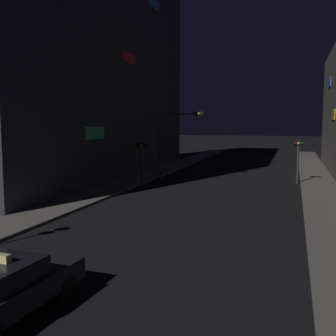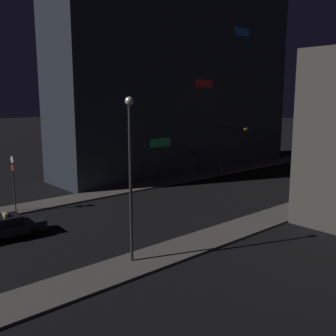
# 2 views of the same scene
# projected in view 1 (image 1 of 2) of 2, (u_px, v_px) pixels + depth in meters

# --- Properties ---
(sidewalk_left) EXTENTS (2.65, 69.93, 0.14)m
(sidewalk_left) POSITION_uv_depth(u_px,v_px,m) (145.00, 176.00, 35.36)
(sidewalk_left) COLOR #5B5651
(sidewalk_left) RESTS_ON ground_plane
(sidewalk_right) EXTENTS (2.65, 69.93, 0.14)m
(sidewalk_right) POSITION_uv_depth(u_px,v_px,m) (318.00, 184.00, 31.16)
(sidewalk_right) COLOR #5B5651
(sidewalk_right) RESTS_ON ground_plane
(building_facade_left) EXTENTS (7.30, 32.42, 22.24)m
(building_facade_left) POSITION_uv_depth(u_px,v_px,m) (90.00, 49.00, 35.45)
(building_facade_left) COLOR #282D38
(building_facade_left) RESTS_ON ground_plane
(taxi) EXTENTS (2.06, 4.55, 1.62)m
(taxi) POSITION_uv_depth(u_px,v_px,m) (3.00, 289.00, 9.82)
(taxi) COLOR black
(taxi) RESTS_ON ground_plane
(traffic_light_overhead) EXTENTS (3.85, 0.41, 5.71)m
(traffic_light_overhead) POSITION_uv_depth(u_px,v_px,m) (176.00, 131.00, 33.69)
(traffic_light_overhead) COLOR #2D2D33
(traffic_light_overhead) RESTS_ON ground_plane
(traffic_light_left_kerb) EXTENTS (0.80, 0.42, 3.29)m
(traffic_light_left_kerb) POSITION_uv_depth(u_px,v_px,m) (142.00, 154.00, 30.19)
(traffic_light_left_kerb) COLOR #2D2D33
(traffic_light_left_kerb) RESTS_ON ground_plane
(traffic_light_right_kerb) EXTENTS (0.80, 0.41, 3.42)m
(traffic_light_right_kerb) POSITION_uv_depth(u_px,v_px,m) (298.00, 152.00, 31.07)
(traffic_light_right_kerb) COLOR #2D2D33
(traffic_light_right_kerb) RESTS_ON ground_plane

